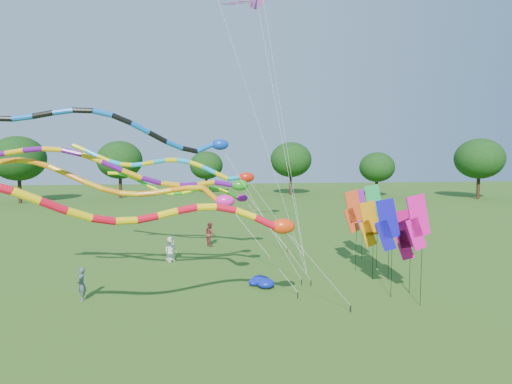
{
  "coord_description": "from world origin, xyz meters",
  "views": [
    {
      "loc": [
        -2.78,
        -17.9,
        6.66
      ],
      "look_at": [
        -0.34,
        3.1,
        4.8
      ],
      "focal_mm": 30.0,
      "sensor_mm": 36.0,
      "label": 1
    }
  ],
  "objects": [
    {
      "name": "banner_pole_blue_a",
      "position": [
        5.51,
        0.81,
        3.41
      ],
      "size": [
        1.12,
        0.45,
        4.67
      ],
      "rotation": [
        0.0,
        0.0,
        -0.33
      ],
      "color": "black",
      "rests_on": "ground"
    },
    {
      "name": "banner_pole_blue_b",
      "position": [
        6.51,
        3.33,
        3.05
      ],
      "size": [
        1.16,
        0.2,
        4.31
      ],
      "rotation": [
        0.0,
        0.0,
        0.1
      ],
      "color": "black",
      "rests_on": "ground"
    },
    {
      "name": "tube_kite_orange",
      "position": [
        -5.97,
        2.54,
        5.18
      ],
      "size": [
        14.15,
        2.76,
        7.08
      ],
      "rotation": [
        0.0,
        0.0,
        -0.2
      ],
      "color": "black",
      "rests_on": "ground"
    },
    {
      "name": "person_b",
      "position": [
        -8.49,
        1.93,
        0.76
      ],
      "size": [
        0.54,
        0.65,
        1.53
      ],
      "primitive_type": "imported",
      "rotation": [
        0.0,
        0.0,
        -1.2
      ],
      "color": "#455161",
      "rests_on": "ground"
    },
    {
      "name": "banner_pole_red",
      "position": [
        5.47,
        5.38,
        3.42
      ],
      "size": [
        1.16,
        0.26,
        4.68
      ],
      "rotation": [
        0.0,
        0.0,
        0.15
      ],
      "color": "black",
      "rests_on": "ground"
    },
    {
      "name": "tree_ring",
      "position": [
        -0.46,
        1.1,
        5.33
      ],
      "size": [
        115.01,
        113.02,
        9.69
      ],
      "color": "#382314",
      "rests_on": "ground"
    },
    {
      "name": "tube_kite_blue",
      "position": [
        -5.92,
        0.7,
        7.64
      ],
      "size": [
        14.17,
        3.52,
        9.1
      ],
      "rotation": [
        0.0,
        0.0,
        0.27
      ],
      "color": "black",
      "rests_on": "ground"
    },
    {
      "name": "tube_kite_green",
      "position": [
        -3.59,
        10.82,
        4.26
      ],
      "size": [
        11.72,
        1.51,
        6.06
      ],
      "rotation": [
        0.0,
        0.0,
        -0.05
      ],
      "color": "black",
      "rests_on": "ground"
    },
    {
      "name": "banner_pole_magenta_a",
      "position": [
        6.29,
        -0.51,
        3.72
      ],
      "size": [
        1.16,
        0.08,
        4.98
      ],
      "rotation": [
        0.0,
        0.0,
        -0.0
      ],
      "color": "black",
      "rests_on": "ground"
    },
    {
      "name": "blue_nylon_heap",
      "position": [
        0.23,
        3.25,
        0.23
      ],
      "size": [
        1.6,
        1.39,
        0.54
      ],
      "color": "#0C1DA5",
      "rests_on": "ground"
    },
    {
      "name": "person_a",
      "position": [
        -5.05,
        8.71,
        0.8
      ],
      "size": [
        0.92,
        0.89,
        1.6
      ],
      "primitive_type": "imported",
      "rotation": [
        0.0,
        0.0,
        0.71
      ],
      "color": "silver",
      "rests_on": "ground"
    },
    {
      "name": "tube_kite_cyan",
      "position": [
        -4.27,
        9.13,
        5.85
      ],
      "size": [
        14.29,
        2.89,
        7.82
      ],
      "rotation": [
        0.0,
        0.0,
        -0.16
      ],
      "color": "black",
      "rests_on": "ground"
    },
    {
      "name": "banner_pole_orange",
      "position": [
        5.73,
        3.57,
        3.0
      ],
      "size": [
        1.16,
        0.14,
        4.26
      ],
      "rotation": [
        0.0,
        0.0,
        -0.05
      ],
      "color": "black",
      "rests_on": "ground"
    },
    {
      "name": "banner_pole_violet",
      "position": [
        6.79,
        7.87,
        3.24
      ],
      "size": [
        1.11,
        0.49,
        4.5
      ],
      "rotation": [
        0.0,
        0.0,
        0.37
      ],
      "color": "black",
      "rests_on": "ground"
    },
    {
      "name": "banner_pole_green",
      "position": [
        6.84,
        5.77,
        3.7
      ],
      "size": [
        1.12,
        0.48,
        4.97
      ],
      "rotation": [
        0.0,
        0.0,
        -0.35
      ],
      "color": "black",
      "rests_on": "ground"
    },
    {
      "name": "tube_kite_red",
      "position": [
        -3.56,
        -2.49,
        4.49
      ],
      "size": [
        13.08,
        3.85,
        6.54
      ],
      "rotation": [
        0.0,
        0.0,
        0.24
      ],
      "color": "black",
      "rests_on": "ground"
    },
    {
      "name": "ground",
      "position": [
        0.0,
        0.0,
        0.0
      ],
      "size": [
        160.0,
        160.0,
        0.0
      ],
      "primitive_type": "plane",
      "color": "#275616",
      "rests_on": "ground"
    },
    {
      "name": "person_c",
      "position": [
        -2.56,
        13.06,
        0.87
      ],
      "size": [
        0.88,
        1.01,
        1.75
      ],
      "primitive_type": "imported",
      "rotation": [
        0.0,
        0.0,
        1.87
      ],
      "color": "brown",
      "rests_on": "ground"
    },
    {
      "name": "tube_kite_purple",
      "position": [
        -5.88,
        2.65,
        5.85
      ],
      "size": [
        15.63,
        1.22,
        7.63
      ],
      "rotation": [
        0.0,
        0.0,
        0.01
      ],
      "color": "black",
      "rests_on": "ground"
    },
    {
      "name": "banner_pole_magenta_b",
      "position": [
        6.65,
        1.3,
        2.84
      ],
      "size": [
        1.1,
        0.52,
        4.09
      ],
      "rotation": [
        0.0,
        0.0,
        -0.39
      ],
      "color": "black",
      "rests_on": "ground"
    }
  ]
}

